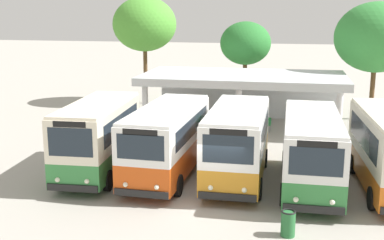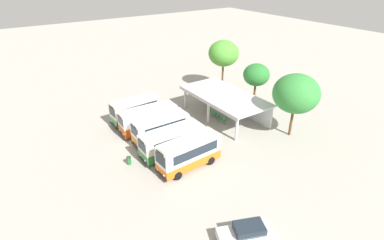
{
  "view_description": "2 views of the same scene",
  "coord_description": "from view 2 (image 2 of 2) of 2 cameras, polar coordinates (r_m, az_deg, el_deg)",
  "views": [
    {
      "loc": [
        2.79,
        -18.14,
        7.5
      ],
      "look_at": [
        -2.08,
        6.27,
        1.86
      ],
      "focal_mm": 46.47,
      "sensor_mm": 36.0,
      "label": 1
    },
    {
      "loc": [
        29.02,
        -11.71,
        19.27
      ],
      "look_at": [
        1.97,
        6.41,
        2.38
      ],
      "focal_mm": 28.45,
      "sensor_mm": 36.0,
      "label": 2
    }
  ],
  "objects": [
    {
      "name": "waiting_chair_middle_seat",
      "position": [
        42.21,
        4.36,
        0.96
      ],
      "size": [
        0.45,
        0.45,
        0.86
      ],
      "color": "slate",
      "rests_on": "ground"
    },
    {
      "name": "parked_car_flank",
      "position": [
        25.22,
        10.22,
        -20.17
      ],
      "size": [
        3.28,
        4.71,
        1.62
      ],
      "color": "black",
      "rests_on": "ground"
    },
    {
      "name": "waiting_chair_fourth_seat",
      "position": [
        41.79,
        5.01,
        0.64
      ],
      "size": [
        0.45,
        0.45,
        0.86
      ],
      "color": "slate",
      "rests_on": "ground"
    },
    {
      "name": "roadside_tree_east_of_canopy",
      "position": [
        37.92,
        18.93,
        4.7
      ],
      "size": [
        5.5,
        5.5,
        7.92
      ],
      "color": "brown",
      "rests_on": "ground"
    },
    {
      "name": "city_bus_fourth_amber",
      "position": [
        33.85,
        -3.82,
        -3.85
      ],
      "size": [
        2.41,
        7.38,
        3.14
      ],
      "color": "black",
      "rests_on": "ground"
    },
    {
      "name": "ground_plane",
      "position": [
        36.75,
        -10.1,
        -4.69
      ],
      "size": [
        180.0,
        180.0,
        0.0
      ],
      "primitive_type": "plane",
      "color": "#A39E93"
    },
    {
      "name": "city_bus_second_in_row",
      "position": [
        38.86,
        -8.18,
        0.33
      ],
      "size": [
        2.62,
        7.46,
        3.18
      ],
      "color": "black",
      "rests_on": "ground"
    },
    {
      "name": "roadside_tree_behind_canopy",
      "position": [
        45.24,
        11.97,
        8.27
      ],
      "size": [
        3.78,
        3.78,
        6.52
      ],
      "color": "brown",
      "rests_on": "ground"
    },
    {
      "name": "roadside_tree_west_of_canopy",
      "position": [
        50.56,
        5.96,
        12.32
      ],
      "size": [
        4.94,
        4.94,
        8.35
      ],
      "color": "brown",
      "rests_on": "ground"
    },
    {
      "name": "terminal_canopy",
      "position": [
        42.13,
        6.82,
        4.05
      ],
      "size": [
        12.71,
        6.46,
        3.4
      ],
      "color": "silver",
      "rests_on": "ground"
    },
    {
      "name": "city_bus_nearest_orange",
      "position": [
        41.3,
        -10.56,
        1.96
      ],
      "size": [
        2.58,
        6.72,
        3.35
      ],
      "color": "black",
      "rests_on": "ground"
    },
    {
      "name": "waiting_chair_second_from_end",
      "position": [
        42.72,
        3.87,
        1.31
      ],
      "size": [
        0.45,
        0.45,
        0.86
      ],
      "color": "slate",
      "rests_on": "ground"
    },
    {
      "name": "waiting_chair_fifth_seat",
      "position": [
        41.28,
        5.51,
        0.26
      ],
      "size": [
        0.45,
        0.45,
        0.86
      ],
      "color": "slate",
      "rests_on": "ground"
    },
    {
      "name": "city_bus_fifth_blue",
      "position": [
        31.61,
        -0.58,
        -6.05
      ],
      "size": [
        2.58,
        7.14,
        3.34
      ],
      "color": "black",
      "rests_on": "ground"
    },
    {
      "name": "waiting_chair_far_end_seat",
      "position": [
        40.9,
        6.25,
        -0.05
      ],
      "size": [
        0.45,
        0.45,
        0.86
      ],
      "color": "slate",
      "rests_on": "ground"
    },
    {
      "name": "waiting_chair_end_by_column",
      "position": [
        43.21,
        3.36,
        1.65
      ],
      "size": [
        0.45,
        0.45,
        0.86
      ],
      "color": "slate",
      "rests_on": "ground"
    },
    {
      "name": "litter_bin_apron",
      "position": [
        33.5,
        -11.76,
        -7.43
      ],
      "size": [
        0.49,
        0.49,
        0.9
      ],
      "color": "#266633",
      "rests_on": "ground"
    },
    {
      "name": "city_bus_middle_cream",
      "position": [
        36.34,
        -5.92,
        -1.47
      ],
      "size": [
        2.46,
        6.83,
        3.27
      ],
      "color": "black",
      "rests_on": "ground"
    }
  ]
}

